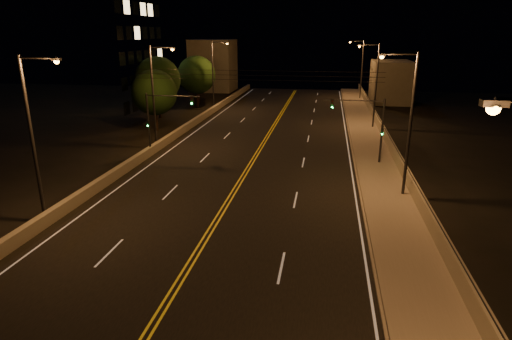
% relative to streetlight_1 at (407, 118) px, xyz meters
% --- Properties ---
extents(road, '(18.00, 120.00, 0.02)m').
position_rel_streetlight_1_xyz_m(road, '(-11.54, -1.15, -5.61)').
color(road, black).
rests_on(road, ground).
extents(sidewalk, '(3.60, 120.00, 0.30)m').
position_rel_streetlight_1_xyz_m(sidewalk, '(-0.74, -1.15, -5.47)').
color(sidewalk, gray).
rests_on(sidewalk, ground).
extents(curb, '(0.14, 120.00, 0.15)m').
position_rel_streetlight_1_xyz_m(curb, '(-2.61, -1.15, -5.55)').
color(curb, gray).
rests_on(curb, ground).
extents(parapet_wall, '(0.30, 120.00, 1.00)m').
position_rel_streetlight_1_xyz_m(parapet_wall, '(0.91, -1.15, -4.82)').
color(parapet_wall, gray).
rests_on(parapet_wall, sidewalk).
extents(jersey_barrier, '(0.45, 120.00, 0.80)m').
position_rel_streetlight_1_xyz_m(jersey_barrier, '(-21.33, -1.15, -5.22)').
color(jersey_barrier, gray).
rests_on(jersey_barrier, ground).
extents(distant_building_right, '(6.00, 10.00, 6.60)m').
position_rel_streetlight_1_xyz_m(distant_building_right, '(4.96, 44.96, -2.32)').
color(distant_building_right, '#6E695C').
rests_on(distant_building_right, ground).
extents(distant_building_left, '(8.00, 8.00, 9.71)m').
position_rel_streetlight_1_xyz_m(distant_building_left, '(-27.54, 54.31, -0.77)').
color(distant_building_left, '#6E695C').
rests_on(distant_building_left, ground).
extents(parapet_rail, '(0.06, 120.00, 0.06)m').
position_rel_streetlight_1_xyz_m(parapet_rail, '(0.91, -1.15, -4.29)').
color(parapet_rail, black).
rests_on(parapet_rail, parapet_wall).
extents(lane_markings, '(17.32, 116.00, 0.00)m').
position_rel_streetlight_1_xyz_m(lane_markings, '(-11.54, -1.22, -5.60)').
color(lane_markings, silver).
rests_on(lane_markings, road).
extents(streetlight_1, '(2.55, 0.28, 9.80)m').
position_rel_streetlight_1_xyz_m(streetlight_1, '(0.00, 0.00, 0.00)').
color(streetlight_1, '#2D2D33').
rests_on(streetlight_1, ground).
extents(streetlight_2, '(2.55, 0.28, 9.80)m').
position_rel_streetlight_1_xyz_m(streetlight_2, '(0.00, 22.48, 0.00)').
color(streetlight_2, '#2D2D33').
rests_on(streetlight_2, ground).
extents(streetlight_3, '(2.55, 0.28, 9.80)m').
position_rel_streetlight_1_xyz_m(streetlight_3, '(0.00, 46.13, 0.00)').
color(streetlight_3, '#2D2D33').
rests_on(streetlight_3, ground).
extents(streetlight_4, '(2.55, 0.28, 9.80)m').
position_rel_streetlight_1_xyz_m(streetlight_4, '(-21.47, -7.69, 0.00)').
color(streetlight_4, '#2D2D33').
rests_on(streetlight_4, ground).
extents(streetlight_5, '(2.55, 0.28, 9.80)m').
position_rel_streetlight_1_xyz_m(streetlight_5, '(-21.47, 10.03, 0.00)').
color(streetlight_5, '#2D2D33').
rests_on(streetlight_5, ground).
extents(streetlight_6, '(2.55, 0.28, 9.80)m').
position_rel_streetlight_1_xyz_m(streetlight_6, '(-21.47, 32.16, 0.00)').
color(streetlight_6, '#2D2D33').
rests_on(streetlight_6, ground).
extents(traffic_signal_right, '(5.11, 0.31, 5.75)m').
position_rel_streetlight_1_xyz_m(traffic_signal_right, '(-1.58, 7.54, -1.95)').
color(traffic_signal_right, '#2D2D33').
rests_on(traffic_signal_right, ground).
extents(traffic_signal_left, '(5.11, 0.31, 5.75)m').
position_rel_streetlight_1_xyz_m(traffic_signal_left, '(-20.30, 7.54, -1.95)').
color(traffic_signal_left, '#2D2D33').
rests_on(traffic_signal_left, ground).
extents(overhead_wires, '(22.00, 0.03, 0.83)m').
position_rel_streetlight_1_xyz_m(overhead_wires, '(-11.54, 8.35, 1.78)').
color(overhead_wires, black).
extents(building_tower, '(24.00, 15.00, 25.99)m').
position_rel_streetlight_1_xyz_m(building_tower, '(-41.72, 26.44, 6.80)').
color(building_tower, '#6E695C').
rests_on(building_tower, ground).
extents(tree_0, '(5.18, 5.18, 7.02)m').
position_rel_streetlight_1_xyz_m(tree_0, '(-24.78, 17.59, -1.20)').
color(tree_0, black).
rests_on(tree_0, ground).
extents(tree_1, '(5.94, 5.94, 8.05)m').
position_rel_streetlight_1_xyz_m(tree_1, '(-27.35, 25.21, -0.55)').
color(tree_1, black).
rests_on(tree_1, ground).
extents(tree_2, '(5.70, 5.70, 7.72)m').
position_rel_streetlight_1_xyz_m(tree_2, '(-24.88, 34.44, -0.75)').
color(tree_2, black).
rests_on(tree_2, ground).
extents(tree_3, '(4.73, 4.73, 6.41)m').
position_rel_streetlight_1_xyz_m(tree_3, '(-25.71, 37.94, -1.58)').
color(tree_3, black).
rests_on(tree_3, ground).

